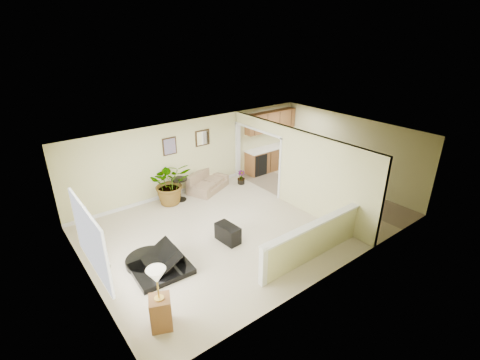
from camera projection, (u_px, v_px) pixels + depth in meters
floor at (250, 221)px, 10.29m from camera, size 9.00×9.00×0.00m
back_wall at (195, 155)px, 11.95m from camera, size 9.00×0.04×2.50m
front_wall at (337, 228)px, 7.61m from camera, size 9.00×0.04×2.50m
left_wall at (84, 237)px, 7.27m from camera, size 0.04×6.00×2.50m
right_wall at (349, 151)px, 12.29m from camera, size 0.04×6.00×2.50m
ceiling at (251, 141)px, 9.27m from camera, size 9.00×6.00×0.04m
kitchen_vinyl at (320, 193)px, 12.04m from camera, size 2.70×6.00×0.01m
interior_partition at (289, 167)px, 10.98m from camera, size 0.18×5.99×2.50m
pony_half_wall at (312, 241)px, 8.45m from camera, size 3.42×0.22×1.00m
left_window at (90, 239)px, 6.84m from camera, size 0.05×2.15×1.45m
wall_art_left at (170, 146)px, 11.20m from camera, size 0.48×0.04×0.58m
wall_mirror at (203, 138)px, 11.88m from camera, size 0.55×0.04×0.55m
kitchen_cabinets at (269, 149)px, 13.69m from camera, size 2.36×0.65×2.33m
piano at (156, 251)px, 8.06m from camera, size 1.56×1.61×1.22m
piano_bench at (228, 233)px, 9.26m from camera, size 0.42×0.74×0.48m
loveseat at (207, 181)px, 12.21m from camera, size 1.82×1.41×0.85m
accent_table at (180, 187)px, 11.37m from camera, size 0.53×0.53×0.77m
palm_plant at (170, 183)px, 11.10m from camera, size 1.55×1.43×1.44m
small_plant at (241, 178)px, 12.67m from camera, size 0.33×0.33×0.50m
lamp_stand at (160, 303)px, 6.47m from camera, size 0.52×0.52×1.35m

